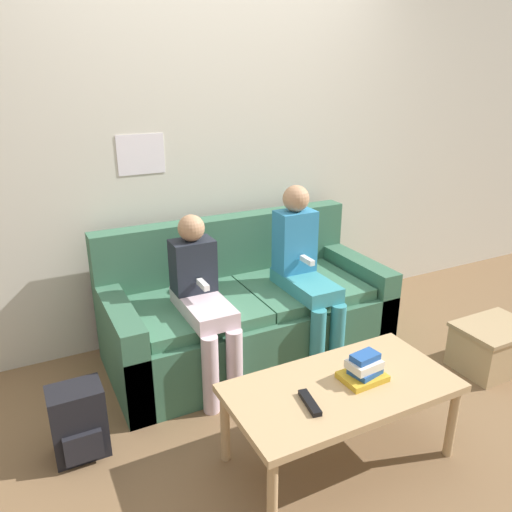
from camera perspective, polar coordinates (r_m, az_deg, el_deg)
The scene contains 10 objects.
ground_plane at distance 2.97m, azimuth 3.46°, elevation -15.41°, with size 10.00×10.00×0.00m, color brown.
wall_back at distance 3.34m, azimuth -5.03°, elevation 12.89°, with size 8.00×0.07×2.60m.
couch at distance 3.21m, azimuth -1.15°, elevation -6.51°, with size 1.75×0.80×0.84m.
coffee_table at distance 2.38m, azimuth 9.73°, elevation -15.15°, with size 1.04×0.54×0.40m.
person_left at distance 2.80m, azimuth -6.13°, elevation -4.73°, with size 0.24×0.55×0.99m.
person_right at distance 3.07m, azimuth 5.53°, elevation -1.35°, with size 0.24×0.55×1.09m.
tv_remote at distance 2.21m, azimuth 6.17°, elevation -16.33°, with size 0.07×0.17×0.02m.
book_stack at distance 2.38m, azimuth 12.21°, elevation -12.56°, with size 0.21×0.16×0.13m.
storage_box at distance 3.43m, azimuth 25.42°, elevation -9.32°, with size 0.46×0.34×0.29m.
backpack at distance 2.62m, azimuth -19.62°, elevation -17.48°, with size 0.25×0.21×0.36m.
Camera 1 is at (-1.24, -2.06, 1.74)m, focal length 35.00 mm.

